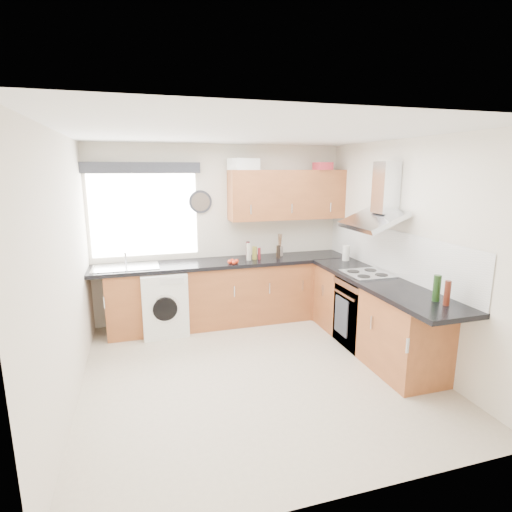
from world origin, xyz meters
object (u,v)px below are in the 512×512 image
object	(u,v)px
oven	(365,312)
upper_cabinets	(287,195)
washing_machine	(164,302)
extractor_hood	(379,203)

from	to	relation	value
oven	upper_cabinets	xyz separation A→B (m)	(-0.55, 1.32, 1.38)
oven	washing_machine	size ratio (longest dim) A/B	1.00
oven	extractor_hood	world-z (taller)	extractor_hood
extractor_hood	washing_machine	size ratio (longest dim) A/B	0.92
oven	upper_cabinets	size ratio (longest dim) A/B	0.50
oven	upper_cabinets	bearing A→B (deg)	112.54
oven	upper_cabinets	distance (m)	1.99
oven	upper_cabinets	world-z (taller)	upper_cabinets
extractor_hood	upper_cabinets	distance (m)	1.48
oven	washing_machine	distance (m)	2.62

